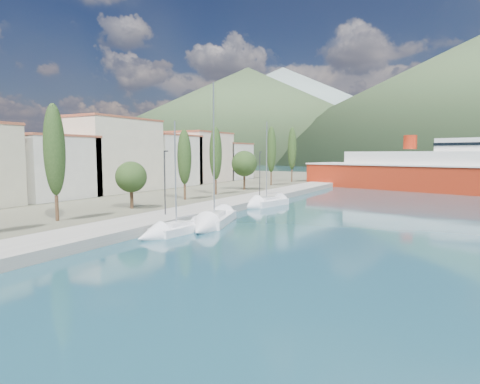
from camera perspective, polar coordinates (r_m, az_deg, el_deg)
The scene contains 10 objects.
ground at distance 135.09m, azimuth 22.14°, elevation 2.28°, with size 1400.00×1400.00×0.00m, color #1A414F.
quay at distance 47.28m, azimuth -2.59°, elevation -2.02°, with size 5.00×88.00×0.80m, color gray.
land_strip at distance 80.20m, azimuth -22.49°, elevation 0.61°, with size 70.00×148.00×0.70m, color #565644.
town_buildings at distance 69.57m, azimuth -14.25°, elevation 4.48°, with size 9.20×69.20×11.30m.
tree_row at distance 56.68m, azimuth -4.08°, elevation 4.87°, with size 4.16×65.07×11.38m.
lamp_posts at distance 37.73m, azimuth -11.60°, elevation 1.59°, with size 0.15×44.67×6.06m.
sailboat_near at distance 32.72m, azimuth -10.72°, elevation -5.70°, with size 2.82×7.15×10.01m.
sailboat_mid at distance 35.79m, azimuth -4.48°, elevation -4.57°, with size 5.37×10.07×14.03m.
sailboat_far at distance 49.56m, azimuth 2.69°, elevation -1.77°, with size 4.12×8.18×11.50m.
ferry at distance 78.31m, azimuth 28.01°, elevation 2.36°, with size 53.89×24.73×10.49m.
Camera 1 is at (15.35, -14.06, 6.56)m, focal length 30.00 mm.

